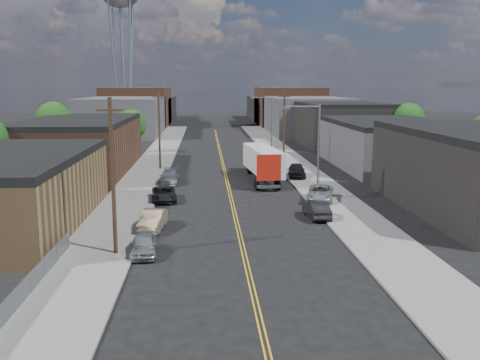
{
  "coord_description": "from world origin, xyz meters",
  "views": [
    {
      "loc": [
        -2.43,
        -23.27,
        10.74
      ],
      "look_at": [
        0.6,
        22.72,
        2.5
      ],
      "focal_mm": 40.0,
      "sensor_mm": 36.0,
      "label": 1
    }
  ],
  "objects": [
    {
      "name": "centerline",
      "position": [
        0.0,
        45.0,
        0.01
      ],
      "size": [
        0.32,
        120.0,
        0.01
      ],
      "primitive_type": "cube",
      "color": "gold",
      "rests_on": "ground"
    },
    {
      "name": "car_right_oncoming",
      "position": [
        6.58,
        18.59,
        0.69
      ],
      "size": [
        1.74,
        4.25,
        1.37
      ],
      "primitive_type": "imported",
      "rotation": [
        0.0,
        0.0,
        3.21
      ],
      "color": "black",
      "rests_on": "ground"
    },
    {
      "name": "utility_pole_right",
      "position": [
        8.2,
        48.0,
        5.14
      ],
      "size": [
        1.6,
        0.26,
        10.0
      ],
      "color": "black",
      "rests_on": "ground"
    },
    {
      "name": "sidewalk_right",
      "position": [
        9.5,
        45.0,
        0.07
      ],
      "size": [
        5.0,
        140.0,
        0.15
      ],
      "primitive_type": "cube",
      "color": "slate",
      "rests_on": "ground"
    },
    {
      "name": "car_right_lot_a",
      "position": [
        8.2,
        24.72,
        0.84
      ],
      "size": [
        3.45,
        5.39,
        1.38
      ],
      "primitive_type": "imported",
      "rotation": [
        0.0,
        0.0,
        -0.25
      ],
      "color": "#B3B7B9",
      "rests_on": "sidewalk_right"
    },
    {
      "name": "skyline_left_b",
      "position": [
        -20.0,
        120.0,
        5.0
      ],
      "size": [
        16.0,
        26.0,
        10.0
      ],
      "primitive_type": "cube",
      "color": "#523021",
      "rests_on": "ground"
    },
    {
      "name": "semi_truck",
      "position": [
        3.98,
        36.91,
        2.18
      ],
      "size": [
        3.62,
        14.83,
        3.82
      ],
      "rotation": [
        0.0,
        0.0,
        0.1
      ],
      "color": "beige",
      "rests_on": "ground"
    },
    {
      "name": "skyline_right_a",
      "position": [
        20.0,
        95.0,
        4.0
      ],
      "size": [
        16.0,
        30.0,
        8.0
      ],
      "primitive_type": "cube",
      "color": "#333335",
      "rests_on": "ground"
    },
    {
      "name": "car_left_a",
      "position": [
        -6.4,
        9.89,
        0.68
      ],
      "size": [
        1.85,
        4.09,
        1.36
      ],
      "primitive_type": "imported",
      "rotation": [
        0.0,
        0.0,
        0.06
      ],
      "color": "#9EA2A3",
      "rests_on": "ground"
    },
    {
      "name": "industrial_right_c",
      "position": [
        22.0,
        72.0,
        3.8
      ],
      "size": [
        14.0,
        22.0,
        7.6
      ],
      "color": "black",
      "rests_on": "ground"
    },
    {
      "name": "skyline_left_c",
      "position": [
        -20.0,
        140.0,
        3.5
      ],
      "size": [
        16.0,
        40.0,
        7.0
      ],
      "primitive_type": "cube",
      "color": "black",
      "rests_on": "ground"
    },
    {
      "name": "tree_right_far",
      "position": [
        30.06,
        60.0,
        5.18
      ],
      "size": [
        4.85,
        4.76,
        7.91
      ],
      "color": "black",
      "rests_on": "ground"
    },
    {
      "name": "car_right_lot_c",
      "position": [
        8.2,
        37.41,
        0.94
      ],
      "size": [
        2.36,
        4.82,
        1.58
      ],
      "primitive_type": "imported",
      "rotation": [
        0.0,
        0.0,
        -0.11
      ],
      "color": "black",
      "rests_on": "sidewalk_right"
    },
    {
      "name": "car_left_d",
      "position": [
        -6.4,
        35.07,
        0.72
      ],
      "size": [
        2.27,
        5.08,
        1.45
      ],
      "primitive_type": "imported",
      "rotation": [
        0.0,
        0.0,
        -0.05
      ],
      "color": "gray",
      "rests_on": "ground"
    },
    {
      "name": "tree_left_far",
      "position": [
        -13.94,
        62.0,
        4.57
      ],
      "size": [
        4.35,
        4.2,
        6.97
      ],
      "color": "black",
      "rests_on": "ground"
    },
    {
      "name": "chainlink_fence",
      "position": [
        -11.5,
        3.5,
        0.66
      ],
      "size": [
        0.05,
        16.0,
        1.22
      ],
      "color": "slate",
      "rests_on": "ground"
    },
    {
      "name": "sidewalk_left",
      "position": [
        -9.5,
        45.0,
        0.07
      ],
      "size": [
        5.0,
        140.0,
        0.15
      ],
      "primitive_type": "cube",
      "color": "slate",
      "rests_on": "ground"
    },
    {
      "name": "warehouse_brown",
      "position": [
        -18.0,
        44.0,
        3.3
      ],
      "size": [
        12.0,
        26.0,
        6.6
      ],
      "color": "#523021",
      "rests_on": "ground"
    },
    {
      "name": "warehouse_tan",
      "position": [
        -18.0,
        18.0,
        2.8
      ],
      "size": [
        12.0,
        22.0,
        5.6
      ],
      "color": "brown",
      "rests_on": "ground"
    },
    {
      "name": "streetlight_far",
      "position": [
        7.6,
        60.0,
        5.33
      ],
      "size": [
        3.39,
        0.25,
        9.0
      ],
      "color": "gray",
      "rests_on": "ground"
    },
    {
      "name": "utility_pole_left_near",
      "position": [
        -8.2,
        10.0,
        5.14
      ],
      "size": [
        1.6,
        0.26,
        10.0
      ],
      "color": "black",
      "rests_on": "ground"
    },
    {
      "name": "car_left_c",
      "position": [
        -6.31,
        26.0,
        0.67
      ],
      "size": [
        2.7,
        4.99,
        1.33
      ],
      "primitive_type": "imported",
      "rotation": [
        0.0,
        0.0,
        0.11
      ],
      "color": "black",
      "rests_on": "ground"
    },
    {
      "name": "streetlight_near",
      "position": [
        7.6,
        25.0,
        5.33
      ],
      "size": [
        3.39,
        0.25,
        9.0
      ],
      "color": "gray",
      "rests_on": "ground"
    },
    {
      "name": "tree_left_mid",
      "position": [
        -23.94,
        55.0,
        5.48
      ],
      "size": [
        5.1,
        5.04,
        8.37
      ],
      "color": "black",
      "rests_on": "ground"
    },
    {
      "name": "skyline_right_c",
      "position": [
        20.0,
        140.0,
        3.5
      ],
      "size": [
        16.0,
        40.0,
        7.0
      ],
      "primitive_type": "cube",
      "color": "black",
      "rests_on": "ground"
    },
    {
      "name": "industrial_right_b",
      "position": [
        22.0,
        46.0,
        3.05
      ],
      "size": [
        14.0,
        24.0,
        6.1
      ],
      "color": "#333335",
      "rests_on": "ground"
    },
    {
      "name": "skyline_right_b",
      "position": [
        20.0,
        120.0,
        5.0
      ],
      "size": [
        16.0,
        26.0,
        10.0
      ],
      "primitive_type": "cube",
      "color": "#523021",
      "rests_on": "ground"
    },
    {
      "name": "utility_pole_left_far",
      "position": [
        -8.2,
        45.0,
        5.14
      ],
      "size": [
        1.6,
        0.26,
        10.0
      ],
      "color": "black",
      "rests_on": "ground"
    },
    {
      "name": "car_left_b",
      "position": [
        -6.4,
        16.0,
        0.73
      ],
      "size": [
        2.05,
        4.56,
        1.45
      ],
      "primitive_type": "imported",
      "rotation": [
        0.0,
        0.0,
        -0.12
      ],
      "color": "#847056",
      "rests_on": "ground"
    },
    {
      "name": "ground",
      "position": [
        0.0,
        60.0,
        0.0
      ],
      "size": [
        260.0,
        260.0,
        0.0
      ],
      "primitive_type": "plane",
      "color": "black",
      "rests_on": "ground"
    },
    {
      "name": "skyline_left_a",
      "position": [
        -20.0,
        95.0,
        4.0
      ],
      "size": [
        16.0,
        30.0,
        8.0
      ],
      "primitive_type": "cube",
      "color": "#333335",
      "rests_on": "ground"
    }
  ]
}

